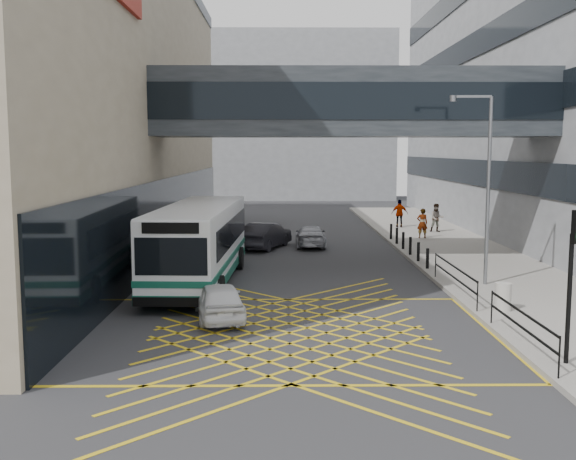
{
  "coord_description": "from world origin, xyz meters",
  "views": [
    {
      "loc": [
        -0.22,
        -19.42,
        5.38
      ],
      "look_at": [
        0.0,
        4.0,
        2.6
      ],
      "focal_mm": 42.0,
      "sensor_mm": 36.0,
      "label": 1
    }
  ],
  "objects_px": {
    "litter_bin": "(503,297)",
    "pedestrian_b": "(437,218)",
    "traffic_light": "(573,265)",
    "street_lamp": "(484,178)",
    "car_white": "(219,300)",
    "car_dark": "(266,235)",
    "pedestrian_c": "(400,214)",
    "pedestrian_a": "(422,223)",
    "car_silver": "(311,235)",
    "bus": "(200,241)"
  },
  "relations": [
    {
      "from": "litter_bin",
      "to": "car_white",
      "type": "bearing_deg",
      "value": -177.26
    },
    {
      "from": "car_dark",
      "to": "litter_bin",
      "type": "distance_m",
      "value": 17.28
    },
    {
      "from": "car_white",
      "to": "traffic_light",
      "type": "height_order",
      "value": "traffic_light"
    },
    {
      "from": "car_white",
      "to": "car_silver",
      "type": "distance_m",
      "value": 16.76
    },
    {
      "from": "traffic_light",
      "to": "litter_bin",
      "type": "xyz_separation_m",
      "value": [
        0.21,
        5.6,
        -2.02
      ]
    },
    {
      "from": "pedestrian_a",
      "to": "car_dark",
      "type": "bearing_deg",
      "value": 17.91
    },
    {
      "from": "pedestrian_a",
      "to": "litter_bin",
      "type": "bearing_deg",
      "value": 85.85
    },
    {
      "from": "pedestrian_a",
      "to": "pedestrian_c",
      "type": "bearing_deg",
      "value": -86.88
    },
    {
      "from": "car_white",
      "to": "street_lamp",
      "type": "distance_m",
      "value": 11.53
    },
    {
      "from": "car_silver",
      "to": "pedestrian_b",
      "type": "distance_m",
      "value": 9.93
    },
    {
      "from": "street_lamp",
      "to": "car_white",
      "type": "bearing_deg",
      "value": -151.24
    },
    {
      "from": "car_dark",
      "to": "bus",
      "type": "bearing_deg",
      "value": 96.46
    },
    {
      "from": "car_silver",
      "to": "pedestrian_b",
      "type": "bearing_deg",
      "value": -147.04
    },
    {
      "from": "car_silver",
      "to": "pedestrian_c",
      "type": "distance_m",
      "value": 10.34
    },
    {
      "from": "car_white",
      "to": "car_dark",
      "type": "distance_m",
      "value": 15.73
    },
    {
      "from": "bus",
      "to": "car_silver",
      "type": "relative_size",
      "value": 2.84
    },
    {
      "from": "pedestrian_a",
      "to": "car_white",
      "type": "bearing_deg",
      "value": 60.5
    },
    {
      "from": "car_dark",
      "to": "pedestrian_b",
      "type": "relative_size",
      "value": 2.52
    },
    {
      "from": "car_white",
      "to": "street_lamp",
      "type": "bearing_deg",
      "value": -165.05
    },
    {
      "from": "car_silver",
      "to": "street_lamp",
      "type": "relative_size",
      "value": 0.55
    },
    {
      "from": "car_dark",
      "to": "pedestrian_c",
      "type": "height_order",
      "value": "pedestrian_c"
    },
    {
      "from": "car_dark",
      "to": "pedestrian_a",
      "type": "relative_size",
      "value": 2.58
    },
    {
      "from": "bus",
      "to": "pedestrian_c",
      "type": "height_order",
      "value": "bus"
    },
    {
      "from": "bus",
      "to": "pedestrian_c",
      "type": "relative_size",
      "value": 6.11
    },
    {
      "from": "car_white",
      "to": "pedestrian_b",
      "type": "relative_size",
      "value": 2.15
    },
    {
      "from": "traffic_light",
      "to": "pedestrian_b",
      "type": "distance_m",
      "value": 27.11
    },
    {
      "from": "litter_bin",
      "to": "street_lamp",
      "type": "bearing_deg",
      "value": 82.57
    },
    {
      "from": "traffic_light",
      "to": "pedestrian_a",
      "type": "xyz_separation_m",
      "value": [
        1.37,
        23.94,
        -1.6
      ]
    },
    {
      "from": "car_white",
      "to": "car_silver",
      "type": "relative_size",
      "value": 0.97
    },
    {
      "from": "car_white",
      "to": "pedestrian_c",
      "type": "height_order",
      "value": "pedestrian_c"
    },
    {
      "from": "litter_bin",
      "to": "pedestrian_a",
      "type": "bearing_deg",
      "value": 86.39
    },
    {
      "from": "bus",
      "to": "car_silver",
      "type": "bearing_deg",
      "value": 66.85
    },
    {
      "from": "car_dark",
      "to": "car_silver",
      "type": "relative_size",
      "value": 1.13
    },
    {
      "from": "bus",
      "to": "pedestrian_c",
      "type": "distance_m",
      "value": 21.7
    },
    {
      "from": "car_white",
      "to": "pedestrian_b",
      "type": "height_order",
      "value": "pedestrian_b"
    },
    {
      "from": "bus",
      "to": "pedestrian_a",
      "type": "distance_m",
      "value": 17.38
    },
    {
      "from": "car_silver",
      "to": "pedestrian_a",
      "type": "distance_m",
      "value": 7.22
    },
    {
      "from": "bus",
      "to": "car_white",
      "type": "height_order",
      "value": "bus"
    },
    {
      "from": "litter_bin",
      "to": "pedestrian_b",
      "type": "relative_size",
      "value": 0.51
    },
    {
      "from": "bus",
      "to": "pedestrian_c",
      "type": "bearing_deg",
      "value": 60.69
    },
    {
      "from": "street_lamp",
      "to": "litter_bin",
      "type": "distance_m",
      "value": 5.75
    },
    {
      "from": "traffic_light",
      "to": "street_lamp",
      "type": "xyz_separation_m",
      "value": [
        0.78,
        9.97,
        1.68
      ]
    },
    {
      "from": "pedestrian_b",
      "to": "car_dark",
      "type": "bearing_deg",
      "value": -147.38
    },
    {
      "from": "pedestrian_a",
      "to": "bus",
      "type": "bearing_deg",
      "value": 46.99
    },
    {
      "from": "bus",
      "to": "car_silver",
      "type": "height_order",
      "value": "bus"
    },
    {
      "from": "car_silver",
      "to": "litter_bin",
      "type": "relative_size",
      "value": 4.4
    },
    {
      "from": "car_white",
      "to": "car_dark",
      "type": "bearing_deg",
      "value": -105.22
    },
    {
      "from": "litter_bin",
      "to": "pedestrian_b",
      "type": "distance_m",
      "value": 21.48
    },
    {
      "from": "pedestrian_a",
      "to": "pedestrian_b",
      "type": "relative_size",
      "value": 0.98
    },
    {
      "from": "traffic_light",
      "to": "litter_bin",
      "type": "height_order",
      "value": "traffic_light"
    }
  ]
}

